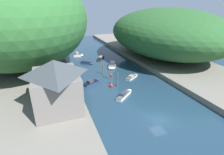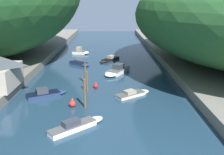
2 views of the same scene
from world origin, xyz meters
TOP-DOWN VIEW (x-y plane):
  - water_surface at (0.00, 30.00)m, footprint 130.00×130.00m
  - left_bank at (-22.48, 30.00)m, footprint 22.00×120.00m
  - right_bank at (22.48, 30.00)m, footprint 22.00×120.00m
  - hillside_left at (-23.58, 38.36)m, footprint 38.62×54.06m
  - hillside_right at (23.58, 31.92)m, footprint 35.77×50.07m
  - waterfront_building at (-16.22, 8.50)m, footprint 8.25×11.06m
  - boathouse_shed at (-14.75, 19.03)m, footprint 8.03×6.70m
  - boat_white_cruiser at (4.31, 19.21)m, footprint 5.10×4.11m
  - boat_near_quay at (1.03, 39.37)m, footprint 4.54×5.56m
  - boat_far_upstream at (-2.00, 10.22)m, footprint 5.47×4.83m
  - boat_navy_launch at (-7.21, 19.18)m, footprint 5.42×3.91m
  - boat_open_rowboat at (2.30, 29.71)m, footprint 4.96×6.53m
  - boat_red_skiff at (-4.61, 35.88)m, footprint 4.51×4.12m
  - boat_moored_right at (-5.68, 46.89)m, footprint 4.15×2.78m
  - mooring_post_middle at (-1.76, 15.24)m, footprint 0.29×0.29m
  - mooring_post_fourth at (-1.96, 20.53)m, footprint 0.27×0.27m
  - mooring_post_farthest at (-2.58, 24.46)m, footprint 0.28×0.28m
  - channel_buoy_near at (-3.30, 15.49)m, footprint 0.78×0.78m
  - channel_buoy_far at (-0.88, 22.16)m, footprint 0.67×0.67m
  - person_on_quay at (-12.17, 15.08)m, footprint 0.35×0.44m
  - person_by_boathouse at (-12.44, 5.68)m, footprint 0.30×0.42m

SIDE VIEW (x-z plane):
  - water_surface at x=0.00m, z-range 0.00..0.00m
  - boat_white_cruiser at x=4.31m, z-range -0.15..0.68m
  - boat_red_skiff at x=-4.61m, z-range 0.00..0.55m
  - boat_near_quay at x=1.03m, z-range -0.20..0.86m
  - boat_navy_launch at x=-7.21m, z-range -0.22..0.92m
  - boat_far_upstream at x=-2.00m, z-range -0.21..0.92m
  - channel_buoy_far at x=-0.88m, z-range -0.11..0.90m
  - channel_buoy_near at x=-3.30m, z-range -0.13..1.04m
  - boat_open_rowboat at x=2.30m, z-range -0.31..1.30m
  - boat_moored_right at x=-5.68m, z-range -0.33..1.35m
  - left_bank at x=-22.48m, z-range 0.00..1.29m
  - right_bank at x=22.48m, z-range 0.00..1.29m
  - mooring_post_fourth at x=-1.96m, z-range 0.01..2.97m
  - mooring_post_farthest at x=-2.58m, z-range 0.01..3.27m
  - mooring_post_middle at x=-1.76m, z-range 0.01..3.60m
  - person_on_quay at x=-12.17m, z-range 1.42..3.11m
  - person_by_boathouse at x=-12.44m, z-range 1.42..3.11m
  - boathouse_shed at x=-14.75m, z-range 1.38..6.17m
  - waterfront_building at x=-16.22m, z-range 1.43..10.42m
  - hillside_right at x=23.58m, z-range 1.29..18.19m
  - hillside_left at x=-23.58m, z-range 1.29..28.76m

